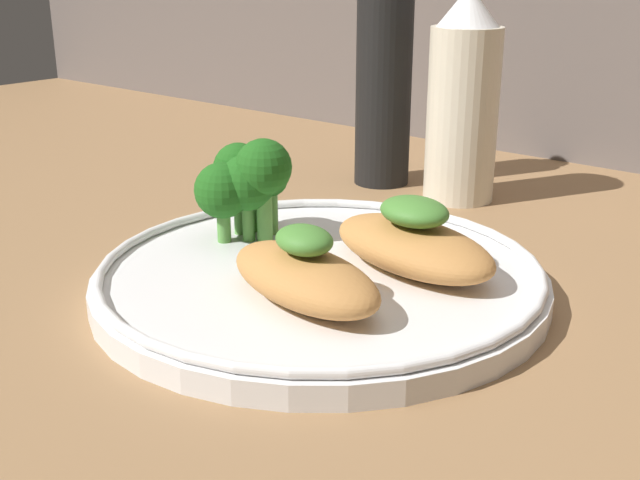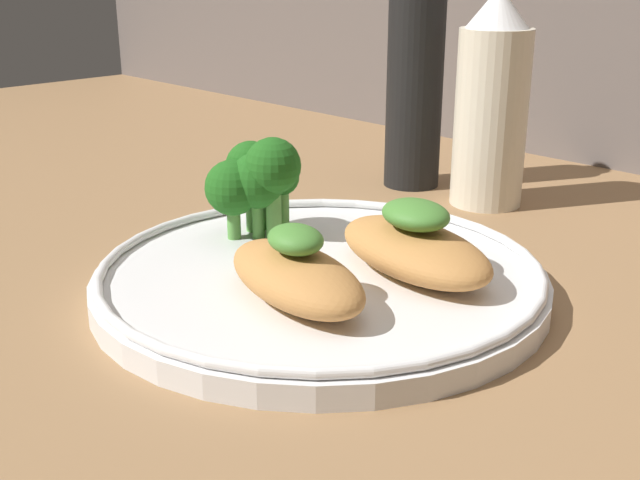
% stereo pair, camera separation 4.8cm
% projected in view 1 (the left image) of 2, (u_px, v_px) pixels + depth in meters
% --- Properties ---
extents(ground_plane, '(1.80, 1.80, 0.01)m').
position_uv_depth(ground_plane, '(320.00, 300.00, 0.49)').
color(ground_plane, '#936D47').
extents(plate, '(0.27, 0.27, 0.02)m').
position_uv_depth(plate, '(320.00, 277.00, 0.49)').
color(plate, white).
rests_on(plate, ground_plane).
extents(grilled_meat_front, '(0.12, 0.07, 0.04)m').
position_uv_depth(grilled_meat_front, '(304.00, 275.00, 0.44)').
color(grilled_meat_front, '#BC7F42').
rests_on(grilled_meat_front, plate).
extents(grilled_meat_middle, '(0.13, 0.09, 0.04)m').
position_uv_depth(grilled_meat_middle, '(413.00, 243.00, 0.48)').
color(grilled_meat_middle, '#BC7F42').
rests_on(grilled_meat_middle, plate).
extents(broccoli_bunch, '(0.06, 0.06, 0.07)m').
position_uv_depth(broccoli_bunch, '(247.00, 180.00, 0.53)').
color(broccoli_bunch, '#569942').
rests_on(broccoli_bunch, plate).
extents(sauce_bottle, '(0.06, 0.06, 0.17)m').
position_uv_depth(sauce_bottle, '(463.00, 101.00, 0.65)').
color(sauce_bottle, beige).
rests_on(sauce_bottle, ground_plane).
extents(pepper_grinder, '(0.05, 0.05, 0.20)m').
position_uv_depth(pepper_grinder, '(384.00, 80.00, 0.69)').
color(pepper_grinder, black).
rests_on(pepper_grinder, ground_plane).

